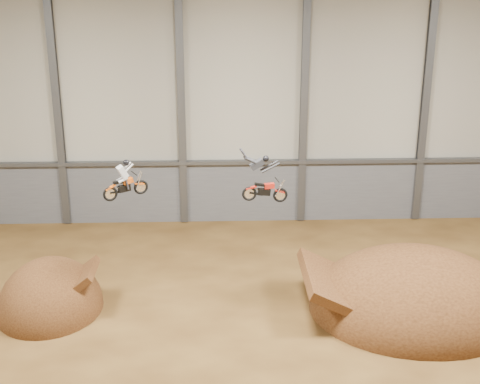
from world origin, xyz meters
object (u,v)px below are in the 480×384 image
(fmx_rider_a, at_px, (125,177))
(fmx_rider_b, at_px, (264,176))
(landing_ramp, at_px, (413,309))
(takeoff_ramp, at_px, (51,309))

(fmx_rider_a, xyz_separation_m, fmx_rider_b, (5.42, 0.39, -0.15))
(landing_ramp, height_order, fmx_rider_b, fmx_rider_b)
(takeoff_ramp, xyz_separation_m, fmx_rider_a, (3.71, -1.14, 6.33))
(landing_ramp, distance_m, fmx_rider_a, 13.54)
(fmx_rider_b, bearing_deg, fmx_rider_a, 175.46)
(takeoff_ramp, xyz_separation_m, fmx_rider_b, (9.13, -0.75, 6.19))
(landing_ramp, relative_size, fmx_rider_b, 3.64)
(takeoff_ramp, height_order, landing_ramp, landing_ramp)
(takeoff_ramp, xyz_separation_m, landing_ramp, (15.66, -0.57, 0.00))
(landing_ramp, xyz_separation_m, fmx_rider_b, (-6.53, -0.18, 6.19))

